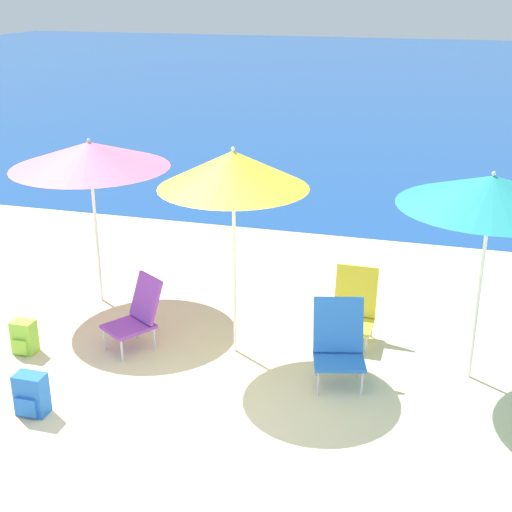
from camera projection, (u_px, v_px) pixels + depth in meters
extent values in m
plane|color=beige|center=(186.00, 460.00, 5.96)|extent=(60.00, 60.00, 0.00)
cube|color=#19478C|center=(413.00, 77.00, 29.12)|extent=(60.00, 40.00, 0.01)
cylinder|color=white|center=(234.00, 273.00, 7.37)|extent=(0.04, 0.04, 1.82)
cone|color=yellow|center=(233.00, 169.00, 6.97)|extent=(1.51, 1.51, 0.37)
sphere|color=white|center=(233.00, 149.00, 6.90)|extent=(0.04, 0.04, 0.04)
cylinder|color=white|center=(479.00, 295.00, 6.87)|extent=(0.04, 0.04, 1.80)
cone|color=teal|center=(492.00, 191.00, 6.49)|extent=(1.72, 1.72, 0.29)
sphere|color=white|center=(494.00, 174.00, 6.43)|extent=(0.04, 0.04, 0.04)
cylinder|color=white|center=(97.00, 236.00, 8.61)|extent=(0.04, 0.04, 1.70)
cone|color=pink|center=(90.00, 155.00, 8.25)|extent=(1.86, 1.86, 0.30)
sphere|color=white|center=(88.00, 140.00, 8.18)|extent=(0.04, 0.04, 0.04)
cylinder|color=silver|center=(105.00, 339.00, 7.68)|extent=(0.02, 0.02, 0.26)
cylinder|color=silver|center=(122.00, 351.00, 7.43)|extent=(0.02, 0.02, 0.26)
cylinder|color=silver|center=(137.00, 328.00, 7.93)|extent=(0.02, 0.02, 0.26)
cylinder|color=silver|center=(154.00, 339.00, 7.68)|extent=(0.02, 0.02, 0.26)
cube|color=purple|center=(129.00, 327.00, 7.63)|extent=(0.61, 0.62, 0.04)
cube|color=purple|center=(146.00, 298.00, 7.67)|extent=(0.46, 0.39, 0.48)
cylinder|color=silver|center=(330.00, 340.00, 7.72)|extent=(0.02, 0.02, 0.21)
cylinder|color=silver|center=(366.00, 345.00, 7.61)|extent=(0.02, 0.02, 0.21)
cylinder|color=silver|center=(336.00, 324.00, 8.07)|extent=(0.02, 0.02, 0.21)
cylinder|color=silver|center=(371.00, 328.00, 7.97)|extent=(0.02, 0.02, 0.21)
cube|color=yellow|center=(351.00, 324.00, 7.80)|extent=(0.47, 0.47, 0.04)
cube|color=yellow|center=(356.00, 291.00, 7.90)|extent=(0.47, 0.16, 0.56)
cylinder|color=silver|center=(318.00, 383.00, 6.84)|extent=(0.02, 0.02, 0.26)
cylinder|color=silver|center=(362.00, 384.00, 6.83)|extent=(0.02, 0.02, 0.26)
cylinder|color=silver|center=(316.00, 365.00, 7.17)|extent=(0.02, 0.02, 0.26)
cylinder|color=silver|center=(358.00, 365.00, 7.16)|extent=(0.02, 0.02, 0.26)
cube|color=blue|center=(339.00, 361.00, 6.95)|extent=(0.58, 0.53, 0.04)
cube|color=blue|center=(338.00, 324.00, 7.03)|extent=(0.53, 0.32, 0.53)
cube|color=#8ECC3D|center=(24.00, 337.00, 7.61)|extent=(0.24, 0.17, 0.37)
cube|color=#8ECC3D|center=(20.00, 347.00, 7.55)|extent=(0.17, 0.03, 0.17)
cube|color=blue|center=(32.00, 394.00, 6.53)|extent=(0.28, 0.18, 0.40)
cube|color=blue|center=(26.00, 408.00, 6.47)|extent=(0.20, 0.03, 0.18)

